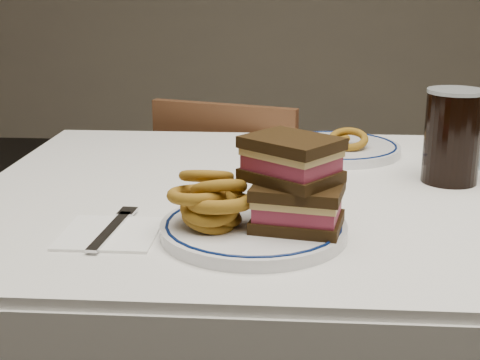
# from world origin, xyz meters

# --- Properties ---
(dining_table) EXTENTS (1.27, 0.87, 0.75)m
(dining_table) POSITION_xyz_m (0.00, 0.00, 0.64)
(dining_table) COLOR silver
(dining_table) RESTS_ON floor
(chair_far) EXTENTS (0.47, 0.47, 0.81)m
(chair_far) POSITION_xyz_m (-0.23, 0.59, 0.44)
(chair_far) COLOR #4D2918
(chair_far) RESTS_ON floor
(main_plate) EXTENTS (0.26, 0.26, 0.02)m
(main_plate) POSITION_xyz_m (-0.15, -0.22, 0.76)
(main_plate) COLOR white
(main_plate) RESTS_ON dining_table
(reuben_sandwich) EXTENTS (0.15, 0.15, 0.12)m
(reuben_sandwich) POSITION_xyz_m (-0.09, -0.22, 0.83)
(reuben_sandwich) COLOR black
(reuben_sandwich) RESTS_ON main_plate
(onion_rings_main) EXTENTS (0.12, 0.12, 0.09)m
(onion_rings_main) POSITION_xyz_m (-0.21, -0.23, 0.80)
(onion_rings_main) COLOR brown
(onion_rings_main) RESTS_ON main_plate
(ketchup_ramekin) EXTENTS (0.05, 0.05, 0.03)m
(ketchup_ramekin) POSITION_xyz_m (-0.20, -0.13, 0.79)
(ketchup_ramekin) COLOR white
(ketchup_ramekin) RESTS_ON main_plate
(beer_mug) EXTENTS (0.14, 0.10, 0.16)m
(beer_mug) POSITION_xyz_m (0.18, 0.06, 0.83)
(beer_mug) COLOR black
(beer_mug) RESTS_ON dining_table
(far_plate) EXTENTS (0.26, 0.26, 0.02)m
(far_plate) POSITION_xyz_m (-0.00, 0.25, 0.76)
(far_plate) COLOR white
(far_plate) RESTS_ON dining_table
(onion_rings_far) EXTENTS (0.11, 0.10, 0.05)m
(onion_rings_far) POSITION_xyz_m (0.00, 0.24, 0.78)
(onion_rings_far) COLOR brown
(onion_rings_far) RESTS_ON far_plate
(napkin_fork) EXTENTS (0.13, 0.17, 0.01)m
(napkin_fork) POSITION_xyz_m (-0.35, -0.23, 0.75)
(napkin_fork) COLOR white
(napkin_fork) RESTS_ON dining_table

